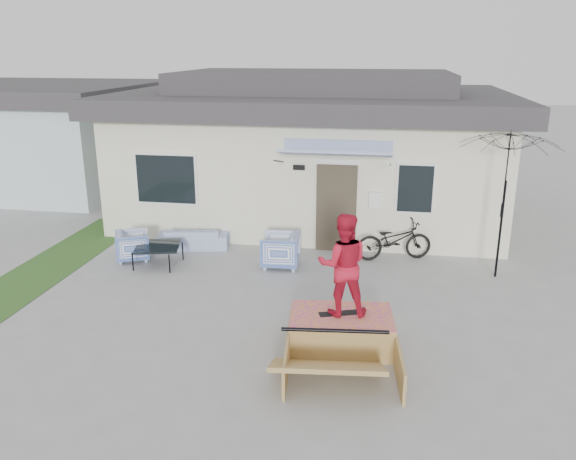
% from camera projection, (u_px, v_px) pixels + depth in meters
% --- Properties ---
extents(ground, '(90.00, 90.00, 0.00)m').
position_uv_depth(ground, '(253.00, 332.00, 10.02)').
color(ground, gray).
rests_on(ground, ground).
extents(grass_strip, '(1.40, 8.00, 0.01)m').
position_uv_depth(grass_strip, '(43.00, 271.00, 12.74)').
color(grass_strip, '#2A501F').
rests_on(grass_strip, ground).
extents(house, '(10.80, 8.49, 4.10)m').
position_uv_depth(house, '(314.00, 146.00, 16.95)').
color(house, beige).
rests_on(house, ground).
extents(neighbor_house, '(8.60, 7.60, 3.50)m').
position_uv_depth(neighbor_house, '(28.00, 133.00, 20.59)').
color(neighbor_house, silver).
rests_on(neighbor_house, ground).
extents(loveseat, '(1.77, 0.80, 0.67)m').
position_uv_depth(loveseat, '(193.00, 235.00, 14.14)').
color(loveseat, '#395AB3').
rests_on(loveseat, ground).
extents(armchair_left, '(0.92, 0.94, 0.75)m').
position_uv_depth(armchair_left, '(133.00, 244.00, 13.32)').
color(armchair_left, '#395AB3').
rests_on(armchair_left, ground).
extents(armchair_right, '(0.80, 0.85, 0.83)m').
position_uv_depth(armchair_right, '(280.00, 249.00, 12.91)').
color(armchair_right, '#395AB3').
rests_on(armchair_right, ground).
extents(coffee_table, '(1.15, 1.15, 0.47)m').
position_uv_depth(coffee_table, '(158.00, 255.00, 13.03)').
color(coffee_table, black).
rests_on(coffee_table, ground).
extents(bicycle, '(1.87, 1.11, 1.13)m').
position_uv_depth(bicycle, '(394.00, 236.00, 13.29)').
color(bicycle, black).
rests_on(bicycle, ground).
extents(patio_umbrella, '(2.00, 1.84, 2.20)m').
position_uv_depth(patio_umbrella, '(504.00, 197.00, 11.91)').
color(patio_umbrella, black).
rests_on(patio_umbrella, ground).
extents(skate_ramp, '(1.87, 2.36, 0.55)m').
position_uv_depth(skate_ramp, '(341.00, 331.00, 9.46)').
color(skate_ramp, '#A27E44').
rests_on(skate_ramp, ground).
extents(skateboard, '(0.76, 0.42, 0.05)m').
position_uv_depth(skateboard, '(342.00, 313.00, 9.42)').
color(skateboard, black).
rests_on(skateboard, skate_ramp).
extents(skater, '(0.90, 0.74, 1.68)m').
position_uv_depth(skater, '(343.00, 263.00, 9.16)').
color(skater, red).
rests_on(skater, skateboard).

